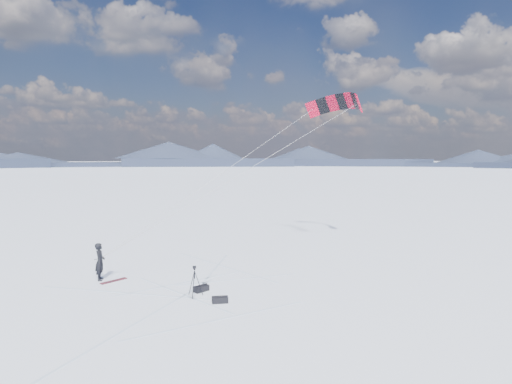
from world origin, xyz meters
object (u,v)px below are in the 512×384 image
snowboard (114,281)px  tripod (194,277)px  snowkiter (100,280)px  gear_bag_a (201,288)px  gear_bag_b (220,300)px

snowboard → tripod: (2.90, -4.10, 0.88)m
snowboard → tripod: tripod is taller
snowkiter → gear_bag_a: (3.97, -4.09, 0.14)m
snowkiter → gear_bag_b: bearing=-130.8°
snowboard → gear_bag_b: size_ratio=1.84×
tripod → gear_bag_a: tripod is taller
gear_bag_a → gear_bag_b: bearing=-103.3°
gear_bag_a → snowkiter: bearing=114.8°
gear_bag_a → gear_bag_b: gear_bag_a is taller
tripod → gear_bag_a: 1.05m
snowkiter → gear_bag_a: bearing=-121.7°
snowboard → tripod: 5.10m
tripod → gear_bag_a: size_ratio=1.75×
snowkiter → tripod: 5.85m
snowkiter → gear_bag_b: snowkiter is taller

